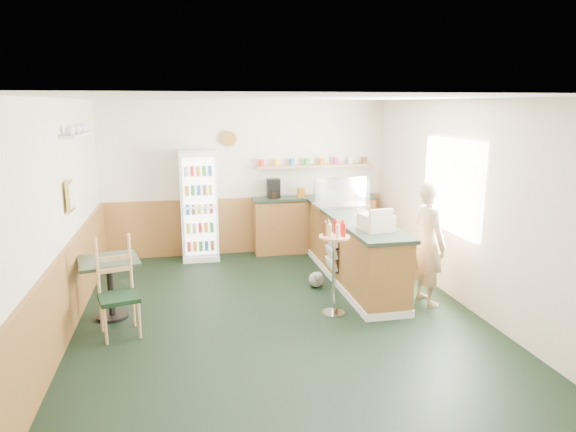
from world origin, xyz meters
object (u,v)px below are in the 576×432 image
object	(u,v)px
drinks_fridge	(199,206)
shopkeeper	(429,244)
condiment_stand	(334,254)
cafe_table	(110,277)
display_case	(341,193)
cafe_chair	(119,283)
cash_register	(376,222)

from	to	relation	value
drinks_fridge	shopkeeper	size ratio (longest dim) A/B	1.13
condiment_stand	cafe_table	size ratio (longest dim) A/B	1.45
condiment_stand	cafe_table	world-z (taller)	condiment_stand
drinks_fridge	condiment_stand	world-z (taller)	drinks_fridge
display_case	condiment_stand	size ratio (longest dim) A/B	0.70
display_case	condiment_stand	bearing A→B (deg)	-109.60
drinks_fridge	cafe_chair	distance (m)	3.01
display_case	shopkeeper	size ratio (longest dim) A/B	0.51
display_case	shopkeeper	world-z (taller)	shopkeeper
drinks_fridge	cash_register	world-z (taller)	drinks_fridge
display_case	cash_register	distance (m)	1.55
cafe_chair	display_case	bearing A→B (deg)	14.70
cafe_chair	condiment_stand	bearing A→B (deg)	-14.50
display_case	shopkeeper	distance (m)	1.88
cash_register	display_case	bearing A→B (deg)	81.56
shopkeeper	cafe_table	distance (m)	4.12
cash_register	condiment_stand	distance (m)	0.77
display_case	cafe_table	xyz separation A→B (m)	(-3.40, -1.36, -0.71)
cash_register	cafe_chair	size ratio (longest dim) A/B	0.34
drinks_fridge	cafe_chair	xyz separation A→B (m)	(-1.03, -2.81, -0.33)
display_case	cafe_table	bearing A→B (deg)	-158.18
cash_register	condiment_stand	size ratio (longest dim) A/B	0.32
display_case	cafe_table	size ratio (longest dim) A/B	1.01
cash_register	cafe_chair	distance (m)	3.29
shopkeeper	drinks_fridge	bearing A→B (deg)	41.51
cafe_table	cafe_chair	xyz separation A→B (m)	(0.16, -0.45, 0.06)
cash_register	cafe_chair	world-z (taller)	cash_register
display_case	shopkeeper	bearing A→B (deg)	-67.58
cash_register	cafe_table	world-z (taller)	cash_register
condiment_stand	display_case	bearing A→B (deg)	70.40
condiment_stand	cafe_chair	world-z (taller)	condiment_stand
drinks_fridge	condiment_stand	bearing A→B (deg)	-60.90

